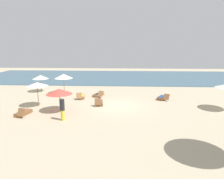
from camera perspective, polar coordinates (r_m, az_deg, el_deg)
The scene contains 12 objects.
ground_plane at distance 18.93m, azimuth 1.46°, elevation -4.58°, with size 60.00×60.00×0.00m, color #BCAD8E.
ocean_water at distance 35.53m, azimuth 2.13°, elevation 3.53°, with size 48.00×16.00×0.06m, color #3D6075.
umbrella_0 at distance 17.54m, azimuth -14.54°, elevation -0.53°, with size 2.15×2.15×1.95m.
umbrella_1 at distance 23.84m, azimuth -13.37°, elevation 3.63°, with size 2.05×2.05×2.27m.
umbrella_2 at distance 25.54m, azimuth -19.32°, elevation 3.32°, with size 1.91×1.91×2.02m.
umbrella_3 at distance 19.47m, azimuth -20.18°, elevation 1.37°, with size 1.91×1.91×2.23m.
lounger_0 at distance 21.72m, azimuth 13.80°, elevation -2.22°, with size 1.32×1.78×0.67m.
lounger_1 at distance 19.34m, azimuth -3.55°, elevation -3.70°, with size 0.77×1.69×0.74m.
lounger_2 at distance 17.97m, azimuth -23.54°, elevation -6.03°, with size 0.96×1.73×0.74m.
lounger_3 at distance 22.34m, azimuth -3.76°, elevation -1.47°, with size 1.26×1.76×0.71m.
lounger_4 at distance 21.78m, azimuth -8.54°, elevation -1.95°, with size 0.87×1.76×0.70m.
person_0 at distance 15.59m, azimuth -13.66°, elevation -5.13°, with size 0.42×0.42×1.83m.
Camera 1 is at (0.41, -18.09, 5.56)m, focal length 32.78 mm.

